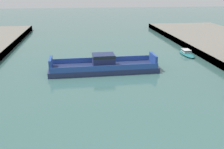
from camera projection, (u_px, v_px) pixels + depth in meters
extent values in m
cube|color=navy|center=(104.00, 69.00, 54.08)|extent=(22.71, 7.10, 1.10)
cube|color=#284CA3|center=(102.00, 60.00, 56.69)|extent=(21.64, 0.71, 1.10)
cube|color=#284CA3|center=(106.00, 68.00, 50.74)|extent=(21.64, 0.71, 1.10)
cube|color=navy|center=(103.00, 60.00, 53.47)|extent=(4.60, 3.69, 2.61)
cube|color=black|center=(103.00, 56.00, 53.16)|extent=(4.65, 3.73, 0.60)
cube|color=#284CA3|center=(153.00, 59.00, 55.11)|extent=(0.62, 4.56, 2.20)
cube|color=#284CA3|center=(51.00, 63.00, 51.96)|extent=(0.62, 4.56, 2.20)
ellipsoid|color=#237075|center=(187.00, 54.00, 66.89)|extent=(2.77, 8.14, 0.59)
cube|color=silver|center=(186.00, 51.00, 67.24)|extent=(1.87, 2.87, 0.74)
cube|color=black|center=(186.00, 50.00, 67.21)|extent=(1.92, 2.95, 0.22)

